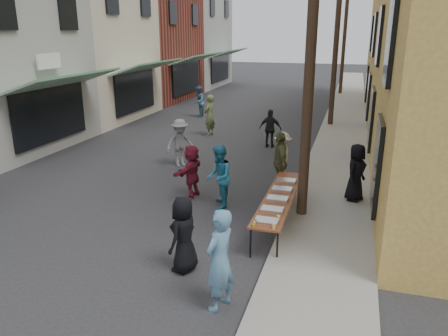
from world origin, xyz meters
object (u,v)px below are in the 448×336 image
Objects in this scene: serving_table at (279,198)px; guest_front_c at (219,177)px; guest_front_a at (184,234)px; server at (356,172)px; utility_pole_near at (311,39)px; utility_pole_far at (345,33)px; utility_pole_mid at (337,35)px; catering_tray_sausage at (267,221)px.

guest_front_c reaches higher than serving_table.
server is at bearing 156.76° from guest_front_a.
utility_pole_near is 5.67× the size of guest_front_a.
utility_pole_near is 24.00m from utility_pole_far.
utility_pole_near and utility_pole_mid have the same top height.
server is at bearing -86.71° from utility_pole_far.
utility_pole_near reaches higher than guest_front_a.
utility_pole_far is 18.00× the size of catering_tray_sausage.
guest_front_c is (-2.28, 0.02, -3.62)m from utility_pole_near.
serving_table is 8.00× the size of catering_tray_sausage.
utility_pole_far is (0.00, 12.00, 0.00)m from utility_pole_mid.
utility_pole_mid is at bearing 90.00° from utility_pole_near.
utility_pole_far is at bearing 90.00° from utility_pole_mid.
utility_pole_mid is 1.00× the size of utility_pole_far.
serving_table is at bearing -91.16° from utility_pole_far.
guest_front_c is at bearing 160.17° from serving_table.
guest_front_a is (-1.97, -15.38, -3.71)m from utility_pole_mid.
catering_tray_sausage is 0.31× the size of server.
utility_pole_near is 3.87m from serving_table.
guest_front_c is 1.08× the size of server.
utility_pole_mid is at bearing 87.99° from catering_tray_sausage.
utility_pole_near is 12.00m from utility_pole_mid.
utility_pole_mid reaches higher than serving_table.
utility_pole_mid is 15.94m from guest_front_a.
catering_tray_sausage is 2.91m from guest_front_c.
catering_tray_sausage is 1.84m from guest_front_a.
utility_pole_near is at bearing 73.03° from guest_front_c.
guest_front_a is (-1.47, -2.76, 0.08)m from serving_table.
utility_pole_mid is 12.72m from guest_front_c.
utility_pole_far is at bearing 158.03° from guest_front_c.
catering_tray_sausage is (-0.00, -1.65, 0.08)m from serving_table.
guest_front_a is at bearing -118.03° from serving_table.
catering_tray_sausage is 0.28× the size of guest_front_c.
serving_table is at bearing 90.00° from catering_tray_sausage.
utility_pole_far reaches higher than guest_front_a.
utility_pole_mid reaches higher than guest_front_a.
guest_front_c is (-2.28, -23.98, -3.62)m from utility_pole_far.
guest_front_a is 3.41m from guest_front_c.
utility_pole_far is 27.70m from guest_front_a.
utility_pole_mid is at bearing 152.68° from guest_front_c.
utility_pole_far reaches higher than guest_front_c.
guest_front_c reaches higher than server.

